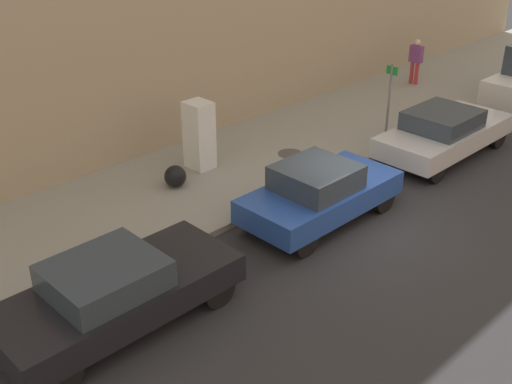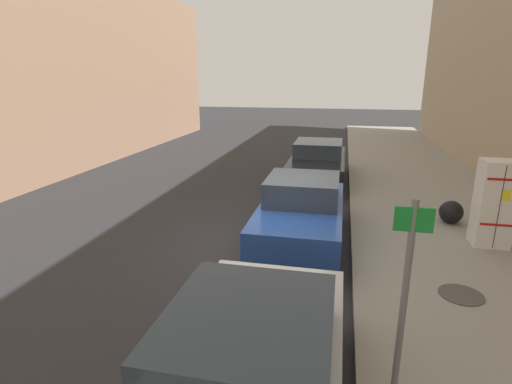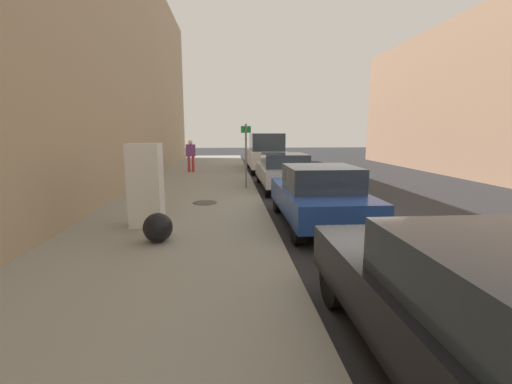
% 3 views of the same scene
% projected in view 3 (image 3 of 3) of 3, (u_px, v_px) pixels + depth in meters
% --- Properties ---
extents(ground_plane, '(80.00, 80.00, 0.00)m').
position_uv_depth(ground_plane, '(337.00, 219.00, 8.83)').
color(ground_plane, '#28282B').
extents(sidewalk_slab, '(4.52, 44.00, 0.16)m').
position_uv_depth(sidewalk_slab, '(179.00, 219.00, 8.50)').
color(sidewalk_slab, gray).
rests_on(sidewalk_slab, ground).
extents(building_facade_near, '(1.77, 39.60, 9.78)m').
position_uv_depth(building_facade_near, '(24.00, 7.00, 7.42)').
color(building_facade_near, tan).
rests_on(building_facade_near, ground).
extents(discarded_refrigerator, '(0.68, 0.60, 1.82)m').
position_uv_depth(discarded_refrigerator, '(146.00, 185.00, 7.49)').
color(discarded_refrigerator, white).
rests_on(discarded_refrigerator, sidewalk_slab).
extents(manhole_cover, '(0.70, 0.70, 0.02)m').
position_uv_depth(manhole_cover, '(205.00, 203.00, 10.03)').
color(manhole_cover, '#47443F').
rests_on(manhole_cover, sidewalk_slab).
extents(street_sign_post, '(0.36, 0.07, 2.34)m').
position_uv_depth(street_sign_post, '(246.00, 152.00, 12.46)').
color(street_sign_post, slate).
rests_on(street_sign_post, sidewalk_slab).
extents(trash_bag, '(0.56, 0.56, 0.56)m').
position_uv_depth(trash_bag, '(158.00, 228.00, 6.45)').
color(trash_bag, black).
rests_on(trash_bag, sidewalk_slab).
extents(pedestrian_walking_far, '(0.47, 0.22, 1.64)m').
position_uv_depth(pedestrian_walking_far, '(191.00, 154.00, 17.62)').
color(pedestrian_walking_far, '#B73338').
rests_on(pedestrian_walking_far, sidewalk_slab).
extents(parked_sedan_dark, '(1.83, 4.44, 1.40)m').
position_uv_depth(parked_sedan_dark, '(496.00, 320.00, 2.74)').
color(parked_sedan_dark, black).
rests_on(parked_sedan_dark, ground).
extents(parked_hatchback_blue, '(1.78, 3.96, 1.44)m').
position_uv_depth(parked_hatchback_blue, '(319.00, 195.00, 8.10)').
color(parked_hatchback_blue, '#23479E').
rests_on(parked_hatchback_blue, ground).
extents(parked_sedan_silver, '(1.85, 4.50, 1.39)m').
position_uv_depth(parked_sedan_silver, '(284.00, 171.00, 13.33)').
color(parked_sedan_silver, silver).
rests_on(parked_sedan_silver, ground).
extents(parked_van_white, '(1.99, 5.06, 2.13)m').
position_uv_depth(parked_van_white, '(266.00, 153.00, 19.42)').
color(parked_van_white, silver).
rests_on(parked_van_white, ground).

